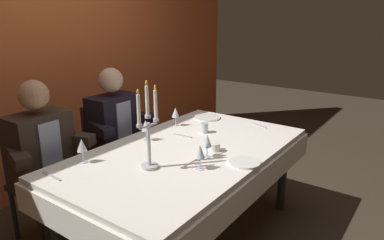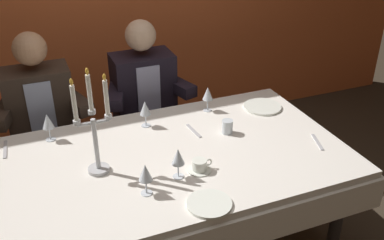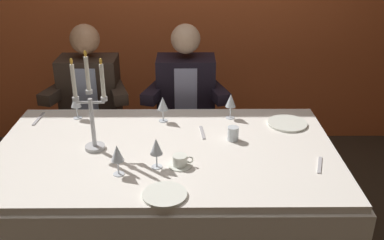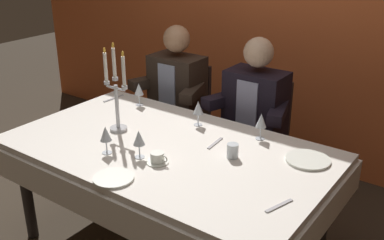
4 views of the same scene
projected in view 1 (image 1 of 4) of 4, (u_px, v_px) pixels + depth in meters
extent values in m
plane|color=#382E22|center=(187.00, 237.00, 2.75)|extent=(12.00, 12.00, 0.00)
cube|color=#D76130|center=(43.00, 50.00, 3.29)|extent=(6.00, 0.12, 2.70)
cube|color=white|center=(186.00, 152.00, 2.54)|extent=(1.90, 1.10, 0.04)
cube|color=white|center=(186.00, 166.00, 2.58)|extent=(1.94, 1.14, 0.18)
cylinder|color=#272222|center=(283.00, 173.00, 3.06)|extent=(0.07, 0.07, 0.70)
cylinder|color=#272222|center=(55.00, 231.00, 2.25)|extent=(0.07, 0.07, 0.70)
cylinder|color=#272222|center=(201.00, 151.00, 3.54)|extent=(0.07, 0.07, 0.70)
cylinder|color=silver|center=(150.00, 166.00, 2.23)|extent=(0.11, 0.11, 0.02)
cylinder|color=silver|center=(149.00, 144.00, 2.19)|extent=(0.02, 0.02, 0.28)
cylinder|color=silver|center=(148.00, 117.00, 2.14)|extent=(0.04, 0.04, 0.02)
cylinder|color=white|center=(147.00, 101.00, 2.11)|extent=(0.02, 0.02, 0.18)
ellipsoid|color=yellow|center=(147.00, 83.00, 2.08)|extent=(0.02, 0.02, 0.03)
cylinder|color=silver|center=(152.00, 124.00, 2.18)|extent=(0.07, 0.01, 0.01)
cylinder|color=silver|center=(156.00, 120.00, 2.21)|extent=(0.04, 0.04, 0.02)
cylinder|color=white|center=(156.00, 105.00, 2.18)|extent=(0.02, 0.02, 0.18)
ellipsoid|color=yellow|center=(155.00, 88.00, 2.15)|extent=(0.02, 0.02, 0.03)
cylinder|color=silver|center=(144.00, 127.00, 2.12)|extent=(0.07, 0.01, 0.01)
cylinder|color=silver|center=(140.00, 126.00, 2.09)|extent=(0.04, 0.04, 0.02)
cylinder|color=white|center=(139.00, 110.00, 2.06)|extent=(0.02, 0.02, 0.18)
ellipsoid|color=yellow|center=(138.00, 92.00, 2.03)|extent=(0.02, 0.02, 0.03)
cylinder|color=white|center=(207.00, 118.00, 3.29)|extent=(0.24, 0.24, 0.01)
cylinder|color=white|center=(244.00, 162.00, 2.30)|extent=(0.21, 0.21, 0.01)
cylinder|color=silver|center=(146.00, 140.00, 2.72)|extent=(0.06, 0.06, 0.00)
cylinder|color=silver|center=(146.00, 135.00, 2.71)|extent=(0.01, 0.01, 0.07)
cone|color=silver|center=(146.00, 125.00, 2.68)|extent=(0.07, 0.07, 0.08)
cylinder|color=maroon|center=(146.00, 128.00, 2.69)|extent=(0.04, 0.04, 0.03)
cylinder|color=silver|center=(200.00, 169.00, 2.22)|extent=(0.06, 0.06, 0.00)
cylinder|color=silver|center=(200.00, 163.00, 2.21)|extent=(0.01, 0.01, 0.07)
cone|color=silver|center=(200.00, 151.00, 2.18)|extent=(0.07, 0.07, 0.08)
cylinder|color=silver|center=(176.00, 125.00, 3.07)|extent=(0.06, 0.06, 0.00)
cylinder|color=silver|center=(176.00, 121.00, 3.06)|extent=(0.01, 0.01, 0.07)
cone|color=silver|center=(176.00, 112.00, 3.04)|extent=(0.07, 0.07, 0.08)
cylinder|color=silver|center=(207.00, 157.00, 2.40)|extent=(0.06, 0.06, 0.00)
cylinder|color=silver|center=(207.00, 151.00, 2.39)|extent=(0.01, 0.01, 0.07)
cone|color=silver|center=(207.00, 140.00, 2.37)|extent=(0.07, 0.07, 0.08)
cylinder|color=maroon|center=(207.00, 144.00, 2.37)|extent=(0.04, 0.04, 0.03)
cylinder|color=silver|center=(83.00, 162.00, 2.32)|extent=(0.06, 0.06, 0.00)
cylinder|color=silver|center=(83.00, 157.00, 2.30)|extent=(0.01, 0.01, 0.07)
cone|color=silver|center=(82.00, 145.00, 2.28)|extent=(0.07, 0.07, 0.08)
cylinder|color=#E0D172|center=(82.00, 149.00, 2.29)|extent=(0.04, 0.04, 0.03)
cylinder|color=silver|center=(204.00, 128.00, 2.88)|extent=(0.06, 0.06, 0.08)
cylinder|color=white|center=(215.00, 151.00, 2.50)|extent=(0.12, 0.12, 0.01)
cylinder|color=white|center=(215.00, 147.00, 2.49)|extent=(0.08, 0.08, 0.05)
torus|color=white|center=(218.00, 145.00, 2.53)|extent=(0.04, 0.01, 0.04)
cube|color=#B7B7BC|center=(259.00, 126.00, 3.06)|extent=(0.07, 0.17, 0.01)
cube|color=#B7B7BC|center=(52.00, 176.00, 2.12)|extent=(0.03, 0.19, 0.01)
cube|color=#B7B7BC|center=(183.00, 136.00, 2.81)|extent=(0.03, 0.17, 0.01)
cylinder|color=#272222|center=(41.00, 231.00, 2.48)|extent=(0.04, 0.04, 0.42)
cylinder|color=#272222|center=(83.00, 209.00, 2.76)|extent=(0.04, 0.04, 0.42)
cylinder|color=#272222|center=(14.00, 215.00, 2.68)|extent=(0.04, 0.04, 0.42)
cylinder|color=#272222|center=(56.00, 196.00, 2.96)|extent=(0.04, 0.04, 0.42)
cube|color=#272222|center=(46.00, 185.00, 2.65)|extent=(0.42, 0.42, 0.04)
cube|color=#272222|center=(27.00, 150.00, 2.69)|extent=(0.38, 0.04, 0.44)
cube|color=#2F241C|center=(41.00, 149.00, 2.57)|extent=(0.42, 0.26, 0.54)
cube|color=#929CB8|center=(51.00, 149.00, 2.48)|extent=(0.16, 0.01, 0.40)
sphere|color=tan|center=(34.00, 95.00, 2.45)|extent=(0.21, 0.21, 0.21)
cube|color=#2F241C|center=(18.00, 157.00, 2.33)|extent=(0.19, 0.34, 0.08)
cube|color=#2F241C|center=(74.00, 138.00, 2.67)|extent=(0.19, 0.34, 0.08)
cylinder|color=#272222|center=(116.00, 192.00, 3.03)|extent=(0.04, 0.04, 0.42)
cylinder|color=#272222|center=(145.00, 176.00, 3.31)|extent=(0.04, 0.04, 0.42)
cylinder|color=#272222|center=(89.00, 180.00, 3.23)|extent=(0.04, 0.04, 0.42)
cylinder|color=#272222|center=(118.00, 167.00, 3.51)|extent=(0.04, 0.04, 0.42)
cube|color=#272222|center=(116.00, 156.00, 3.20)|extent=(0.42, 0.42, 0.04)
cube|color=#272222|center=(100.00, 127.00, 3.24)|extent=(0.38, 0.04, 0.44)
cube|color=black|center=(114.00, 125.00, 3.12)|extent=(0.42, 0.26, 0.54)
cube|color=#9193B3|center=(124.00, 125.00, 3.03)|extent=(0.16, 0.01, 0.40)
sphere|color=#D3AA88|center=(111.00, 80.00, 3.00)|extent=(0.21, 0.21, 0.21)
cube|color=black|center=(102.00, 129.00, 2.88)|extent=(0.19, 0.34, 0.08)
cube|color=black|center=(139.00, 117.00, 3.22)|extent=(0.19, 0.34, 0.08)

